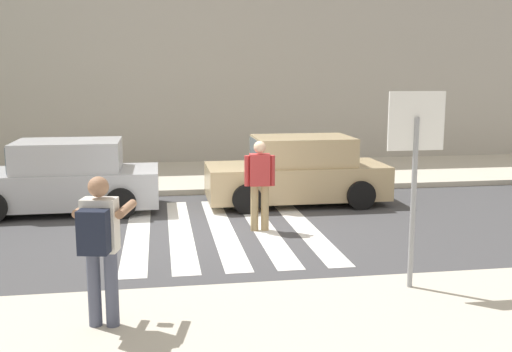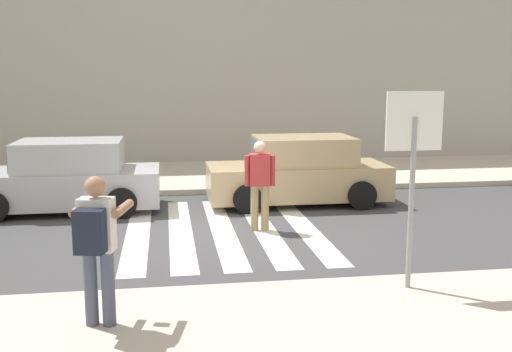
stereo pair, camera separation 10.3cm
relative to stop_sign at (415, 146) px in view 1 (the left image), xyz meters
The scene contains 13 objects.
ground_plane 4.73m from the stop_sign, 119.93° to the left, with size 120.00×120.00×0.00m, color #424244.
sidewalk_far 10.12m from the stop_sign, 102.37° to the left, with size 60.00×4.80×0.14m, color beige.
building_facade_far 14.36m from the stop_sign, 98.58° to the left, with size 56.00×4.00×7.53m, color #ADA89E.
crosswalk_stripe_0 5.76m from the stop_sign, 133.74° to the left, with size 0.44×5.20×0.01m, color silver.
crosswalk_stripe_1 5.28m from the stop_sign, 126.93° to the left, with size 0.44×5.20×0.01m, color silver.
crosswalk_stripe_2 4.88m from the stop_sign, 118.64° to the left, with size 0.44×5.20×0.01m, color silver.
crosswalk_stripe_3 4.59m from the stop_sign, 108.81° to the left, with size 0.44×5.20×0.01m, color silver.
crosswalk_stripe_4 4.43m from the stop_sign, 97.70° to the left, with size 0.44×5.20×0.01m, color silver.
stop_sign is the anchor object (origin of this frame).
photographer_with_backpack 4.11m from the stop_sign, behind, with size 0.69×0.92×1.72m.
pedestrian_crossing 4.12m from the stop_sign, 110.93° to the left, with size 0.58×0.27×1.72m.
parked_car_silver 8.13m from the stop_sign, 131.66° to the left, with size 4.10×1.92×1.55m.
parked_car_tan 6.14m from the stop_sign, 91.36° to the left, with size 4.10×1.92×1.55m.
Camera 1 is at (-1.15, -10.97, 2.98)m, focal length 42.00 mm.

